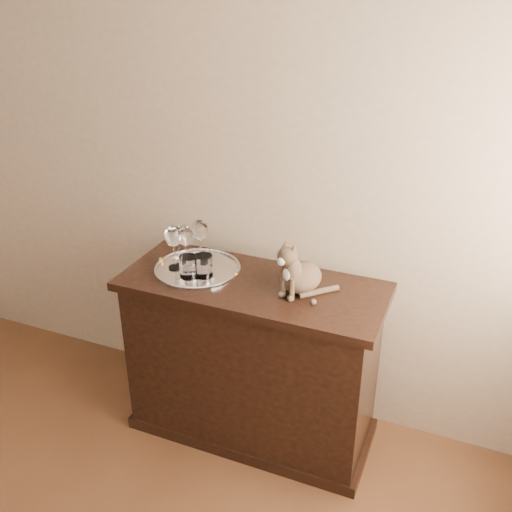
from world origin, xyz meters
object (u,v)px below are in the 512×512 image
at_px(tray, 198,269).
at_px(wine_glass_c, 174,247).
at_px(wine_glass_a, 179,244).
at_px(tumbler_a, 203,266).
at_px(wine_glass_d, 186,246).
at_px(cat, 301,264).
at_px(tumbler_b, 189,267).
at_px(sideboard, 252,360).
at_px(wine_glass_b, 200,240).

relative_size(tray, wine_glass_c, 1.89).
bearing_deg(wine_glass_a, tumbler_a, -27.39).
distance_m(wine_glass_d, cat, 0.56).
relative_size(tumbler_a, tumbler_b, 1.01).
xyz_separation_m(wine_glass_a, wine_glass_d, (0.06, -0.04, 0.02)).
bearing_deg(wine_glass_d, wine_glass_a, 146.40).
distance_m(sideboard, tray, 0.51).
distance_m(wine_glass_c, cat, 0.60).
height_order(tray, wine_glass_c, wine_glass_c).
bearing_deg(wine_glass_c, tumbler_a, -7.10).
bearing_deg(wine_glass_b, wine_glass_a, -147.61).
xyz_separation_m(wine_glass_d, tumbler_a, (0.11, -0.05, -0.05)).
distance_m(wine_glass_b, wine_glass_c, 0.14).
bearing_deg(wine_glass_c, tray, 16.70).
distance_m(wine_glass_a, wine_glass_b, 0.10).
bearing_deg(sideboard, tumbler_a, -171.09).
xyz_separation_m(tray, wine_glass_d, (-0.06, 0.00, 0.11)).
height_order(sideboard, tumbler_a, tumbler_a).
relative_size(wine_glass_c, cat, 0.82).
bearing_deg(wine_glass_d, wine_glass_c, -145.03).
relative_size(tray, cat, 1.55).
relative_size(wine_glass_c, wine_glass_d, 1.01).
relative_size(wine_glass_b, cat, 0.79).
height_order(wine_glass_a, tumbler_a, wine_glass_a).
height_order(wine_glass_b, cat, cat).
relative_size(tray, wine_glass_b, 1.97).
xyz_separation_m(wine_glass_a, tumbler_a, (0.17, -0.09, -0.04)).
distance_m(wine_glass_b, cat, 0.54).
bearing_deg(sideboard, cat, 5.37).
bearing_deg(tray, tumbler_b, -88.67).
bearing_deg(tumbler_a, wine_glass_c, 172.90).
distance_m(wine_glass_a, tumbler_a, 0.20).
bearing_deg(wine_glass_d, cat, 0.63).
bearing_deg(tumbler_a, wine_glass_a, 152.61).
height_order(sideboard, cat, cat).
relative_size(sideboard, wine_glass_d, 5.71).
bearing_deg(cat, wine_glass_a, -162.90).
bearing_deg(tumbler_b, wine_glass_c, 153.47).
relative_size(wine_glass_d, tumbler_a, 2.10).
bearing_deg(cat, sideboard, -154.37).
bearing_deg(wine_glass_b, tumbler_a, -58.67).
height_order(wine_glass_b, tumbler_b, wine_glass_b).
xyz_separation_m(wine_glass_c, tumbler_b, (0.10, -0.05, -0.06)).
bearing_deg(wine_glass_c, cat, 3.47).
bearing_deg(tumbler_b, sideboard, 13.40).
bearing_deg(cat, wine_glass_d, -159.12).
bearing_deg(wine_glass_a, wine_glass_c, -76.29).
relative_size(sideboard, tumbler_a, 11.99).
xyz_separation_m(wine_glass_a, wine_glass_b, (0.09, 0.05, 0.01)).
xyz_separation_m(wine_glass_a, cat, (0.62, -0.03, 0.03)).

